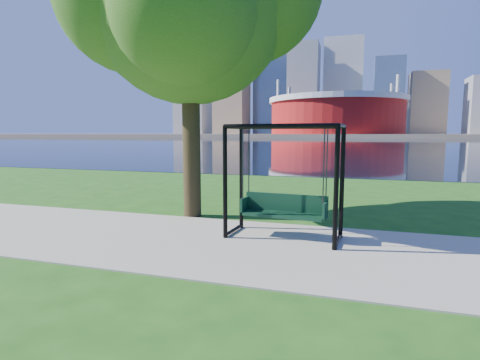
% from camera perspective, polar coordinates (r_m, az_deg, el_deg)
% --- Properties ---
extents(ground, '(900.00, 900.00, 0.00)m').
position_cam_1_polar(ground, '(8.17, 2.02, -9.06)').
color(ground, '#1E5114').
rests_on(ground, ground).
extents(path, '(120.00, 4.00, 0.03)m').
position_cam_1_polar(path, '(7.70, 1.03, -9.95)').
color(path, '#9E937F').
rests_on(path, ground).
extents(river, '(900.00, 180.00, 0.02)m').
position_cam_1_polar(river, '(109.62, 16.12, 5.63)').
color(river, black).
rests_on(river, ground).
extents(far_bank, '(900.00, 228.00, 2.00)m').
position_cam_1_polar(far_bank, '(313.59, 16.85, 6.55)').
color(far_bank, '#937F60').
rests_on(far_bank, ground).
extents(stadium, '(83.00, 83.00, 32.00)m').
position_cam_1_polar(stadium, '(243.17, 14.46, 9.68)').
color(stadium, maroon).
rests_on(stadium, far_bank).
extents(skyline, '(392.00, 66.00, 96.50)m').
position_cam_1_polar(skyline, '(328.75, 16.33, 12.68)').
color(skyline, gray).
rests_on(skyline, far_bank).
extents(swing, '(2.49, 1.23, 2.47)m').
position_cam_1_polar(swing, '(8.06, 6.72, -0.64)').
color(swing, black).
rests_on(swing, ground).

